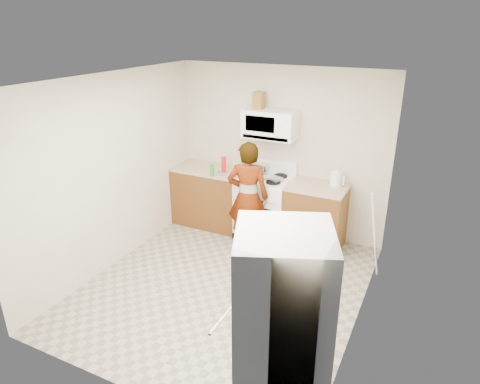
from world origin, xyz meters
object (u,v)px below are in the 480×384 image
Objects in this scene: person at (248,197)px; saucepan at (260,168)px; fridge at (281,331)px; microwave at (270,124)px; kettle at (336,179)px; gas_range at (265,206)px.

person is 0.67m from saucepan.
fridge is 7.72× the size of saucepan.
microwave is 3.92× the size of kettle.
fridge is at bearing 104.92° from person.
saucepan is at bearing 136.54° from gas_range.
kettle is (-0.36, 3.05, 0.18)m from fridge.
person is 0.93× the size of fridge.
gas_range is at bearing 92.93° from fridge.
person is at bearing -81.88° from saucepan.
microwave is 3.45× the size of saucepan.
gas_range is at bearing -90.00° from microwave.
microwave is 0.45× the size of fridge.
kettle reaches higher than saucepan.
microwave is 1.09m from person.
person is at bearing -95.38° from microwave.
kettle is (1.06, 0.61, 0.24)m from person.
fridge reaches higher than gas_range.
fridge reaches higher than saucepan.
microwave is 0.48× the size of person.
fridge is at bearing -63.80° from saucepan.
fridge is (1.36, -3.05, -0.85)m from microwave.
gas_range is 1.49× the size of microwave.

